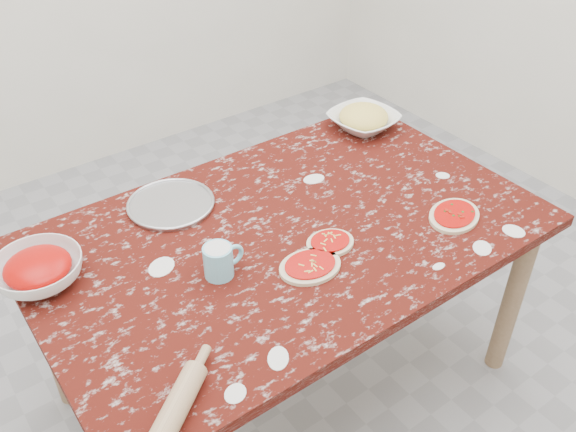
{
  "coord_description": "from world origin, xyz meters",
  "views": [
    {
      "loc": [
        -0.91,
        -1.25,
        1.96
      ],
      "look_at": [
        0.0,
        0.0,
        0.8
      ],
      "focal_mm": 38.41,
      "sensor_mm": 36.0,
      "label": 1
    }
  ],
  "objects_px": {
    "worktable": "(288,248)",
    "flour_mug": "(219,260)",
    "pizza_tray": "(171,205)",
    "cheese_bowl": "(363,121)",
    "sauce_bowl": "(39,271)",
    "rolling_pin": "(171,419)"
  },
  "relations": [
    {
      "from": "worktable",
      "to": "flour_mug",
      "type": "distance_m",
      "value": 0.32
    },
    {
      "from": "pizza_tray",
      "to": "cheese_bowl",
      "type": "relative_size",
      "value": 1.09
    },
    {
      "from": "worktable",
      "to": "pizza_tray",
      "type": "height_order",
      "value": "pizza_tray"
    },
    {
      "from": "worktable",
      "to": "sauce_bowl",
      "type": "relative_size",
      "value": 6.37
    },
    {
      "from": "sauce_bowl",
      "to": "rolling_pin",
      "type": "relative_size",
      "value": 0.86
    },
    {
      "from": "flour_mug",
      "to": "rolling_pin",
      "type": "xyz_separation_m",
      "value": [
        -0.35,
        -0.37,
        -0.02
      ]
    },
    {
      "from": "pizza_tray",
      "to": "rolling_pin",
      "type": "distance_m",
      "value": 0.86
    },
    {
      "from": "rolling_pin",
      "to": "sauce_bowl",
      "type": "bearing_deg",
      "value": 96.92
    },
    {
      "from": "pizza_tray",
      "to": "rolling_pin",
      "type": "height_order",
      "value": "rolling_pin"
    },
    {
      "from": "sauce_bowl",
      "to": "cheese_bowl",
      "type": "bearing_deg",
      "value": 5.89
    },
    {
      "from": "sauce_bowl",
      "to": "flour_mug",
      "type": "height_order",
      "value": "flour_mug"
    },
    {
      "from": "rolling_pin",
      "to": "flour_mug",
      "type": "bearing_deg",
      "value": 46.72
    },
    {
      "from": "flour_mug",
      "to": "sauce_bowl",
      "type": "bearing_deg",
      "value": 147.61
    },
    {
      "from": "worktable",
      "to": "flour_mug",
      "type": "bearing_deg",
      "value": -168.52
    },
    {
      "from": "cheese_bowl",
      "to": "flour_mug",
      "type": "distance_m",
      "value": 1.01
    },
    {
      "from": "pizza_tray",
      "to": "sauce_bowl",
      "type": "height_order",
      "value": "sauce_bowl"
    },
    {
      "from": "pizza_tray",
      "to": "cheese_bowl",
      "type": "xyz_separation_m",
      "value": [
        0.88,
        0.03,
        0.03
      ]
    },
    {
      "from": "worktable",
      "to": "sauce_bowl",
      "type": "bearing_deg",
      "value": 163.23
    },
    {
      "from": "pizza_tray",
      "to": "cheese_bowl",
      "type": "bearing_deg",
      "value": 1.67
    },
    {
      "from": "worktable",
      "to": "sauce_bowl",
      "type": "xyz_separation_m",
      "value": [
        -0.72,
        0.22,
        0.12
      ]
    },
    {
      "from": "worktable",
      "to": "cheese_bowl",
      "type": "xyz_separation_m",
      "value": [
        0.63,
        0.36,
        0.12
      ]
    },
    {
      "from": "sauce_bowl",
      "to": "worktable",
      "type": "bearing_deg",
      "value": -16.77
    }
  ]
}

